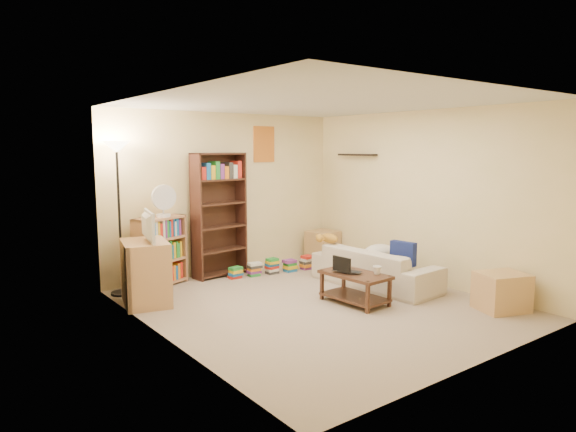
{
  "coord_description": "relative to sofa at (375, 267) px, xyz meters",
  "views": [
    {
      "loc": [
        -4.05,
        -4.77,
        1.95
      ],
      "look_at": [
        0.06,
        0.7,
        1.05
      ],
      "focal_mm": 32.0,
      "sensor_mm": 36.0,
      "label": 1
    }
  ],
  "objects": [
    {
      "name": "room",
      "position": [
        -1.24,
        -0.19,
        1.35
      ],
      "size": [
        4.5,
        4.54,
        2.52
      ],
      "color": "tan",
      "rests_on": "ground"
    },
    {
      "name": "sofa",
      "position": [
        0.0,
        0.0,
        0.0
      ],
      "size": [
        1.97,
        0.97,
        0.55
      ],
      "primitive_type": "imported",
      "rotation": [
        0.0,
        0.0,
        1.63
      ],
      "color": "#BCAE9C",
      "rests_on": "ground"
    },
    {
      "name": "navy_pillow",
      "position": [
        0.12,
        -0.4,
        0.25
      ],
      "size": [
        0.17,
        0.37,
        0.33
      ],
      "primitive_type": "cube",
      "rotation": [
        0.0,
        0.0,
        1.73
      ],
      "color": "navy",
      "rests_on": "sofa"
    },
    {
      "name": "cream_blanket",
      "position": [
        0.13,
        0.05,
        0.2
      ],
      "size": [
        0.51,
        0.36,
        0.22
      ],
      "primitive_type": "ellipsoid",
      "color": "silver",
      "rests_on": "sofa"
    },
    {
      "name": "tabby_cat",
      "position": [
        -0.29,
        0.71,
        0.35
      ],
      "size": [
        0.43,
        0.18,
        0.15
      ],
      "color": "#C08328",
      "rests_on": "sofa"
    },
    {
      "name": "coffee_table",
      "position": [
        -0.81,
        -0.42,
        -0.03
      ],
      "size": [
        0.55,
        0.91,
        0.39
      ],
      "rotation": [
        0.0,
        0.0,
        0.07
      ],
      "color": "#47291B",
      "rests_on": "ground"
    },
    {
      "name": "laptop",
      "position": [
        -0.84,
        -0.33,
        0.13
      ],
      "size": [
        0.56,
        0.53,
        0.03
      ],
      "primitive_type": "imported",
      "rotation": [
        0.0,
        0.0,
        2.03
      ],
      "color": "black",
      "rests_on": "coffee_table"
    },
    {
      "name": "laptop_screen",
      "position": [
        -0.97,
        -0.33,
        0.23
      ],
      "size": [
        0.03,
        0.29,
        0.19
      ],
      "primitive_type": "cube",
      "rotation": [
        0.0,
        0.0,
        0.07
      ],
      "color": "white",
      "rests_on": "laptop"
    },
    {
      "name": "mug",
      "position": [
        -0.64,
        -0.63,
        0.17
      ],
      "size": [
        0.15,
        0.15,
        0.1
      ],
      "primitive_type": "imported",
      "rotation": [
        0.0,
        0.0,
        -0.19
      ],
      "color": "white",
      "rests_on": "coffee_table"
    },
    {
      "name": "tv_remote",
      "position": [
        -0.73,
        -0.12,
        0.12
      ],
      "size": [
        0.1,
        0.16,
        0.02
      ],
      "primitive_type": "cube",
      "rotation": [
        0.0,
        0.0,
        0.37
      ],
      "color": "black",
      "rests_on": "coffee_table"
    },
    {
      "name": "tv_stand",
      "position": [
        -2.94,
        1.15,
        0.13
      ],
      "size": [
        0.69,
        0.85,
        0.8
      ],
      "primitive_type": "cube",
      "rotation": [
        0.0,
        0.0,
        -0.23
      ],
      "color": "tan",
      "rests_on": "ground"
    },
    {
      "name": "television",
      "position": [
        -2.94,
        1.15,
        0.72
      ],
      "size": [
        0.7,
        0.39,
        0.38
      ],
      "primitive_type": "imported",
      "rotation": [
        0.0,
        0.0,
        1.34
      ],
      "color": "black",
      "rests_on": "tv_stand"
    },
    {
      "name": "tall_bookshelf",
      "position": [
        -1.48,
        1.85,
        0.72
      ],
      "size": [
        0.88,
        0.37,
        1.89
      ],
      "rotation": [
        0.0,
        0.0,
        0.1
      ],
      "color": "#3B1E16",
      "rests_on": "ground"
    },
    {
      "name": "short_bookshelf",
      "position": [
        -2.44,
        1.85,
        0.22
      ],
      "size": [
        0.83,
        0.57,
        0.99
      ],
      "rotation": [
        0.0,
        0.0,
        0.37
      ],
      "color": "tan",
      "rests_on": "ground"
    },
    {
      "name": "desk_fan",
      "position": [
        -2.39,
        1.8,
        0.95
      ],
      "size": [
        0.35,
        0.2,
        0.46
      ],
      "color": "silver",
      "rests_on": "short_bookshelf"
    },
    {
      "name": "floor_lamp",
      "position": [
        -3.04,
        1.75,
        1.36
      ],
      "size": [
        0.35,
        0.35,
        2.05
      ],
      "color": "black",
      "rests_on": "ground"
    },
    {
      "name": "side_table",
      "position": [
        0.48,
        1.7,
        -0.01
      ],
      "size": [
        0.52,
        0.52,
        0.53
      ],
      "primitive_type": "cube",
      "rotation": [
        0.0,
        0.0,
        0.14
      ],
      "color": "tan",
      "rests_on": "ground"
    },
    {
      "name": "end_cabinet",
      "position": [
        0.41,
        -1.7,
        -0.04
      ],
      "size": [
        0.68,
        0.62,
        0.46
      ],
      "primitive_type": "cube",
      "rotation": [
        0.0,
        0.0,
        -0.35
      ],
      "color": "#D8B669",
      "rests_on": "ground"
    },
    {
      "name": "book_stacks",
      "position": [
        -0.73,
        1.47,
        -0.17
      ],
      "size": [
        1.44,
        0.35,
        0.25
      ],
      "color": "red",
      "rests_on": "ground"
    }
  ]
}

